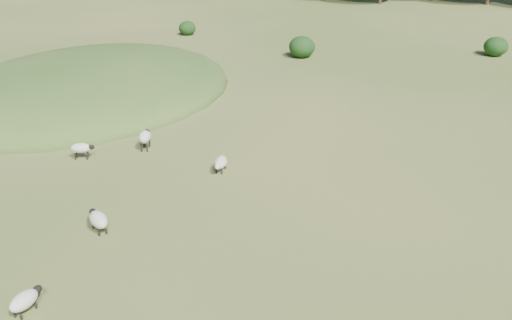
{
  "coord_description": "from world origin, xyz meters",
  "views": [
    {
      "loc": [
        9.58,
        -15.07,
        10.06
      ],
      "look_at": [
        2.0,
        4.0,
        1.0
      ],
      "focal_mm": 40.0,
      "sensor_mm": 36.0,
      "label": 1
    }
  ],
  "objects_px": {
    "sheep_6": "(25,300)",
    "sheep_1": "(81,148)",
    "sheep_3": "(98,219)",
    "sheep_4": "(221,163)",
    "sheep_0": "(145,137)"
  },
  "relations": [
    {
      "from": "sheep_6",
      "to": "sheep_1",
      "type": "bearing_deg",
      "value": 32.7
    },
    {
      "from": "sheep_1",
      "to": "sheep_3",
      "type": "relative_size",
      "value": 0.87
    },
    {
      "from": "sheep_3",
      "to": "sheep_4",
      "type": "height_order",
      "value": "sheep_3"
    },
    {
      "from": "sheep_0",
      "to": "sheep_1",
      "type": "relative_size",
      "value": 1.18
    },
    {
      "from": "sheep_0",
      "to": "sheep_3",
      "type": "distance_m",
      "value": 7.22
    },
    {
      "from": "sheep_3",
      "to": "sheep_0",
      "type": "bearing_deg",
      "value": -36.55
    },
    {
      "from": "sheep_6",
      "to": "sheep_3",
      "type": "bearing_deg",
      "value": 13.36
    },
    {
      "from": "sheep_0",
      "to": "sheep_4",
      "type": "distance_m",
      "value": 4.32
    },
    {
      "from": "sheep_3",
      "to": "sheep_6",
      "type": "distance_m",
      "value": 4.38
    },
    {
      "from": "sheep_4",
      "to": "sheep_6",
      "type": "bearing_deg",
      "value": -16.01
    },
    {
      "from": "sheep_4",
      "to": "sheep_6",
      "type": "distance_m",
      "value": 10.24
    },
    {
      "from": "sheep_0",
      "to": "sheep_1",
      "type": "xyz_separation_m",
      "value": [
        -1.98,
        -2.0,
        -0.09
      ]
    },
    {
      "from": "sheep_0",
      "to": "sheep_6",
      "type": "height_order",
      "value": "sheep_0"
    },
    {
      "from": "sheep_1",
      "to": "sheep_4",
      "type": "bearing_deg",
      "value": -14.66
    },
    {
      "from": "sheep_1",
      "to": "sheep_6",
      "type": "distance_m",
      "value": 10.46
    }
  ]
}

